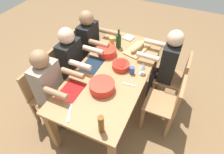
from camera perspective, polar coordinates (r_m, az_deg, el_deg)
name	(u,v)px	position (r m, az deg, el deg)	size (l,w,h in m)	color
ground_plane	(112,106)	(3.00, 0.00, -8.62)	(8.00, 8.00, 0.00)	brown
dining_table	(112,76)	(2.51, 0.00, 0.45)	(1.84, 0.90, 0.74)	#9E7044
chair_far_center	(168,103)	(2.53, 16.28, -7.44)	(0.40, 0.40, 0.85)	#9E7044
chair_near_left	(82,51)	(3.26, -8.79, 7.76)	(0.40, 0.40, 0.85)	#9E7044
diner_near_left	(91,42)	(3.05, -6.23, 10.21)	(0.41, 0.53, 1.20)	#2D2D38
chair_far_left	(176,77)	(2.88, 18.43, -0.09)	(0.40, 0.40, 0.85)	#9E7044
diner_far_left	(166,62)	(2.75, 15.74, 4.21)	(0.41, 0.53, 1.20)	#2D2D38
chair_near_right	(43,92)	(2.70, -19.81, -4.35)	(0.40, 0.40, 0.85)	#9E7044
diner_near_right	(51,86)	(2.44, -17.74, -2.44)	(0.41, 0.53, 1.20)	#2D2D38
chair_near_center	(65,69)	(2.95, -13.80, 2.29)	(0.40, 0.40, 0.85)	#9E7044
diner_near_center	(73,61)	(2.72, -11.39, 4.61)	(0.41, 0.53, 1.20)	#2D2D38
serving_bowl_salad	(102,86)	(2.19, -2.98, -2.65)	(0.29, 0.29, 0.11)	red
serving_bowl_greens	(121,65)	(2.47, 2.67, 3.51)	(0.23, 0.23, 0.08)	red
serving_bowl_pasta	(107,51)	(2.69, -1.50, 7.77)	(0.26, 0.26, 0.10)	red
cutting_board	(137,50)	(2.81, 7.48, 8.11)	(0.40, 0.22, 0.02)	tan
bread_loaf	(137,46)	(2.78, 7.59, 9.02)	(0.32, 0.11, 0.09)	tan
wine_bottle	(119,41)	(2.80, 1.97, 10.69)	(0.08, 0.08, 0.29)	#193819
beer_bottle	(101,124)	(1.82, -3.25, -13.84)	(0.06, 0.06, 0.22)	brown
wine_glass	(143,67)	(2.37, 9.16, 3.09)	(0.08, 0.08, 0.17)	silver
cup_far_center	(132,70)	(2.40, 5.95, 2.01)	(0.07, 0.07, 0.10)	#334C8C
fork_far_center	(129,85)	(2.28, 5.16, -2.26)	(0.02, 0.17, 0.01)	silver
cup_near_left	(112,41)	(2.91, -0.11, 10.80)	(0.07, 0.07, 0.10)	gold
placemat_near_right	(71,91)	(2.26, -12.08, -3.99)	(0.32, 0.23, 0.01)	maroon
placemat_near_center	(92,65)	(2.55, -5.93, 3.70)	(0.32, 0.23, 0.01)	#142333
carving_knife	(70,113)	(2.07, -12.52, -10.34)	(0.23, 0.02, 0.01)	silver
napkin_stack	(129,38)	(3.05, 4.96, 11.56)	(0.14, 0.14, 0.02)	white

